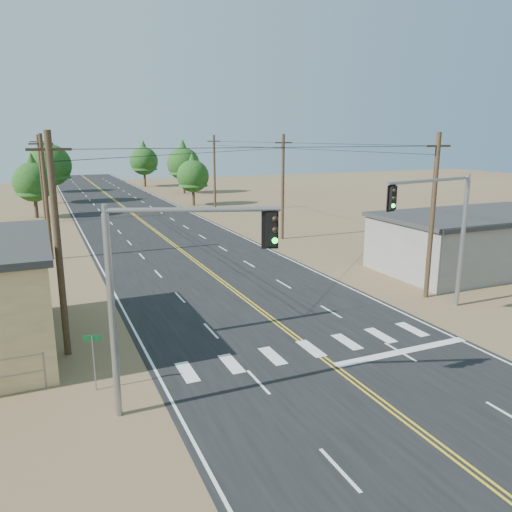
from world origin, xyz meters
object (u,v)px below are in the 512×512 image
building_right (479,242)px  street_sign (93,354)px  signal_mast_left (159,277)px  signal_mast_right (444,221)px

building_right → street_sign: (-28.70, -8.00, -0.46)m
street_sign → signal_mast_left: bearing=-39.4°
building_right → signal_mast_left: (-26.61, -10.80, 3.10)m
signal_mast_left → building_right: bearing=42.2°
signal_mast_left → street_sign: size_ratio=3.30×
building_right → signal_mast_left: signal_mast_left is taller
signal_mast_left → street_sign: signal_mast_left is taller
signal_mast_left → signal_mast_right: bearing=34.9°
signal_mast_left → street_sign: (-2.09, 2.80, -3.56)m
street_sign → building_right: bearing=29.4°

